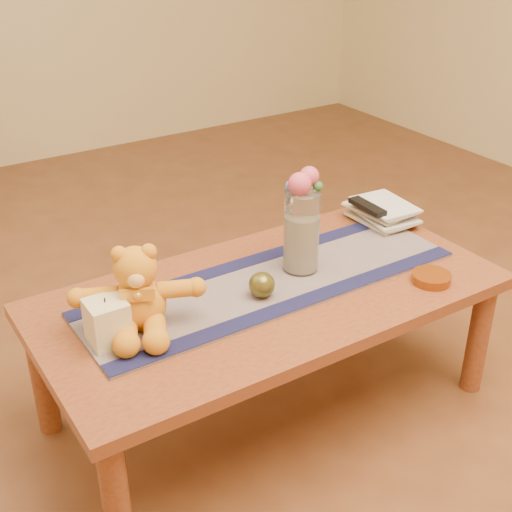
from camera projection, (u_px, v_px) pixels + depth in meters
floor at (269, 406)px, 2.29m from camera, size 5.50×5.50×0.00m
coffee_table_top at (270, 295)px, 2.09m from camera, size 1.40×0.70×0.04m
table_leg_fl at (116, 501)px, 1.67m from camera, size 0.07×0.07×0.41m
table_leg_fr at (478, 337)px, 2.28m from camera, size 0.07×0.07×0.41m
table_leg_bl at (42, 376)px, 2.10m from camera, size 0.07×0.07×0.41m
table_leg_br at (364, 266)px, 2.71m from camera, size 0.07×0.07×0.41m
persian_runner at (272, 282)px, 2.11m from camera, size 1.20×0.36×0.01m
runner_border_near at (300, 302)px, 2.00m from camera, size 1.20×0.07×0.00m
runner_border_far at (246, 262)px, 2.21m from camera, size 1.20×0.07×0.00m
teddy_bear at (137, 288)px, 1.84m from camera, size 0.42×0.39×0.23m
pillar_candle at (107, 322)px, 1.80m from camera, size 0.10×0.10×0.12m
candle_wick at (105, 300)px, 1.77m from camera, size 0.00×0.00×0.01m
glass_vase at (302, 232)px, 2.12m from camera, size 0.11×0.11×0.26m
potpourri_fill at (301, 243)px, 2.13m from camera, size 0.09×0.09×0.18m
rose_left at (300, 184)px, 2.02m from camera, size 0.07×0.07×0.07m
rose_right at (309, 176)px, 2.05m from camera, size 0.06×0.06×0.06m
blue_flower_back at (299, 179)px, 2.07m from camera, size 0.04×0.04×0.04m
blue_flower_side at (291, 186)px, 2.05m from camera, size 0.04×0.04×0.04m
leaf_sprig at (318, 186)px, 2.05m from camera, size 0.03×0.03×0.03m
bronze_ball at (262, 285)px, 2.01m from camera, size 0.10×0.10×0.08m
book_bottom at (364, 225)px, 2.45m from camera, size 0.17×0.23×0.02m
book_lower at (366, 220)px, 2.44m from camera, size 0.19×0.24×0.02m
book_upper at (363, 215)px, 2.44m from camera, size 0.18×0.23×0.02m
book_top at (366, 210)px, 2.43m from camera, size 0.18×0.24×0.02m
tv_remote at (367, 207)px, 2.41m from camera, size 0.05×0.16×0.02m
amber_dish at (431, 278)px, 2.11m from camera, size 0.15×0.15×0.03m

